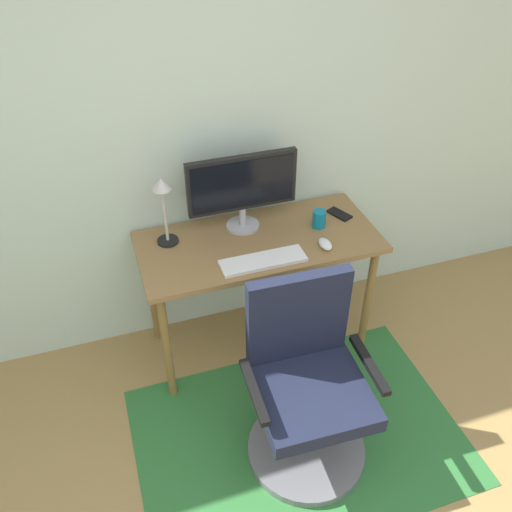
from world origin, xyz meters
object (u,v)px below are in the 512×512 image
at_px(keyboard, 263,261).
at_px(cell_phone, 339,214).
at_px(desk, 259,254).
at_px(coffee_cup, 319,219).
at_px(computer_mouse, 325,244).
at_px(monitor, 242,186).
at_px(office_chair, 306,394).
at_px(desk_lamp, 163,200).

bearing_deg(keyboard, cell_phone, 26.32).
xyz_separation_m(desk, cell_phone, (0.50, 0.08, 0.10)).
relative_size(keyboard, coffee_cup, 4.43).
bearing_deg(computer_mouse, keyboard, -176.68).
bearing_deg(coffee_cup, monitor, 161.27).
height_order(coffee_cup, office_chair, office_chair).
xyz_separation_m(cell_phone, office_chair, (-0.52, -0.82, -0.38)).
distance_m(monitor, keyboard, 0.41).
relative_size(computer_mouse, desk_lamp, 0.28).
height_order(desk, cell_phone, cell_phone).
relative_size(desk_lamp, office_chair, 0.39).
xyz_separation_m(keyboard, computer_mouse, (0.34, 0.02, 0.01)).
distance_m(desk, office_chair, 0.79).
bearing_deg(computer_mouse, coffee_cup, 76.83).
bearing_deg(computer_mouse, cell_phone, 51.40).
relative_size(desk, keyboard, 2.94).
xyz_separation_m(monitor, coffee_cup, (0.39, -0.13, -0.20)).
distance_m(keyboard, desk_lamp, 0.58).
bearing_deg(desk, cell_phone, 9.37).
xyz_separation_m(desk, computer_mouse, (0.30, -0.17, 0.11)).
height_order(coffee_cup, cell_phone, coffee_cup).
height_order(coffee_cup, desk_lamp, desk_lamp).
xyz_separation_m(desk, coffee_cup, (0.35, 0.01, 0.14)).
bearing_deg(monitor, computer_mouse, -42.01).
bearing_deg(desk_lamp, keyboard, -37.39).
height_order(desk, computer_mouse, computer_mouse).
height_order(monitor, desk_lamp, monitor).
bearing_deg(desk_lamp, office_chair, -63.29).
bearing_deg(monitor, keyboard, -89.81).
bearing_deg(coffee_cup, computer_mouse, -103.17).
height_order(keyboard, office_chair, office_chair).
distance_m(desk, computer_mouse, 0.36).
bearing_deg(desk, computer_mouse, -28.73).
bearing_deg(office_chair, cell_phone, 59.91).
relative_size(monitor, desk_lamp, 1.54).
xyz_separation_m(monitor, office_chair, (0.02, -0.89, -0.62)).
relative_size(monitor, computer_mouse, 5.59).
bearing_deg(desk, desk_lamp, 163.97).
bearing_deg(coffee_cup, desk_lamp, 171.68).
distance_m(keyboard, computer_mouse, 0.35).
xyz_separation_m(desk, office_chair, (-0.02, -0.74, -0.28)).
height_order(monitor, office_chair, monitor).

